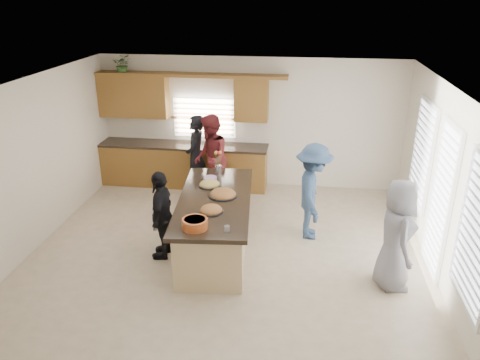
# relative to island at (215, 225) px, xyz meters

# --- Properties ---
(floor) EXTENTS (6.50, 6.50, 0.00)m
(floor) POSITION_rel_island_xyz_m (0.22, -0.01, -0.45)
(floor) COLOR beige
(floor) RESTS_ON ground
(room_shell) EXTENTS (6.52, 6.02, 2.81)m
(room_shell) POSITION_rel_island_xyz_m (0.22, -0.01, 1.45)
(room_shell) COLOR silver
(room_shell) RESTS_ON ground
(back_cabinetry) EXTENTS (4.08, 0.66, 2.46)m
(back_cabinetry) POSITION_rel_island_xyz_m (-1.25, 2.72, 0.46)
(back_cabinetry) COLOR olive
(back_cabinetry) RESTS_ON ground
(right_wall_glazing) EXTENTS (0.06, 4.00, 2.25)m
(right_wall_glazing) POSITION_rel_island_xyz_m (3.44, -0.15, 0.89)
(right_wall_glazing) COLOR white
(right_wall_glazing) RESTS_ON ground
(island) EXTENTS (1.39, 2.79, 0.95)m
(island) POSITION_rel_island_xyz_m (0.00, 0.00, 0.00)
(island) COLOR tan
(island) RESTS_ON ground
(platter_front) EXTENTS (0.38, 0.38, 0.15)m
(platter_front) POSITION_rel_island_xyz_m (0.04, -0.50, 0.52)
(platter_front) COLOR black
(platter_front) RESTS_ON island
(platter_mid) EXTENTS (0.47, 0.47, 0.19)m
(platter_mid) POSITION_rel_island_xyz_m (0.12, 0.10, 0.53)
(platter_mid) COLOR black
(platter_mid) RESTS_ON island
(platter_back) EXTENTS (0.38, 0.38, 0.16)m
(platter_back) POSITION_rel_island_xyz_m (-0.18, 0.48, 0.52)
(platter_back) COLOR black
(platter_back) RESTS_ON island
(salad_bowl) EXTENTS (0.37, 0.37, 0.15)m
(salad_bowl) POSITION_rel_island_xyz_m (-0.09, -1.04, 0.58)
(salad_bowl) COLOR #B95221
(salad_bowl) RESTS_ON island
(clear_cup) EXTENTS (0.08, 0.08, 0.10)m
(clear_cup) POSITION_rel_island_xyz_m (0.38, -1.10, 0.55)
(clear_cup) COLOR white
(clear_cup) RESTS_ON island
(plate_stack) EXTENTS (0.23, 0.23, 0.06)m
(plate_stack) POSITION_rel_island_xyz_m (-0.22, 0.74, 0.53)
(plate_stack) COLOR #C995D9
(plate_stack) RESTS_ON island
(flower_vase) EXTENTS (0.14, 0.14, 0.43)m
(flower_vase) POSITION_rel_island_xyz_m (-0.14, 1.09, 0.73)
(flower_vase) COLOR silver
(flower_vase) RESTS_ON island
(potted_plant) EXTENTS (0.45, 0.41, 0.42)m
(potted_plant) POSITION_rel_island_xyz_m (-2.47, 2.81, 2.16)
(potted_plant) COLOR #3B6729
(potted_plant) RESTS_ON back_cabinetry
(woman_left_back) EXTENTS (0.43, 0.65, 1.74)m
(woman_left_back) POSITION_rel_island_xyz_m (-0.80, 2.14, 0.42)
(woman_left_back) COLOR black
(woman_left_back) RESTS_ON ground
(woman_left_mid) EXTENTS (0.88, 1.02, 1.81)m
(woman_left_mid) POSITION_rel_island_xyz_m (-0.46, 1.95, 0.45)
(woman_left_mid) COLOR maroon
(woman_left_mid) RESTS_ON ground
(woman_left_front) EXTENTS (0.39, 0.88, 1.49)m
(woman_left_front) POSITION_rel_island_xyz_m (-0.81, -0.30, 0.29)
(woman_left_front) COLOR black
(woman_left_front) RESTS_ON ground
(woman_right_back) EXTENTS (0.66, 1.12, 1.71)m
(woman_right_back) POSITION_rel_island_xyz_m (1.58, 0.70, 0.40)
(woman_right_back) COLOR #334C70
(woman_right_back) RESTS_ON ground
(woman_right_front) EXTENTS (0.62, 0.87, 1.68)m
(woman_right_front) POSITION_rel_island_xyz_m (2.76, -0.65, 0.39)
(woman_right_front) COLOR gray
(woman_right_front) RESTS_ON ground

